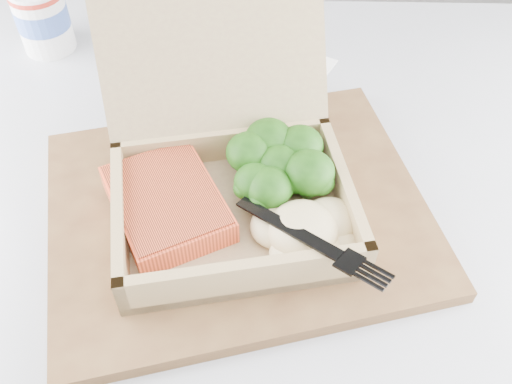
# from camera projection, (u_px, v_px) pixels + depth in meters

# --- Properties ---
(cafe_table) EXTENTS (0.85, 0.85, 0.73)m
(cafe_table) POSITION_uv_depth(u_px,v_px,m) (253.00, 308.00, 0.71)
(cafe_table) COLOR black
(cafe_table) RESTS_ON floor
(serving_tray) EXTENTS (0.43, 0.39, 0.02)m
(serving_tray) POSITION_uv_depth(u_px,v_px,m) (238.00, 210.00, 0.56)
(serving_tray) COLOR brown
(serving_tray) RESTS_ON cafe_table
(takeout_container) EXTENTS (0.27, 0.30, 0.19)m
(takeout_container) POSITION_uv_depth(u_px,v_px,m) (227.00, 156.00, 0.54)
(takeout_container) COLOR tan
(takeout_container) RESTS_ON serving_tray
(salmon_fillet) EXTENTS (0.14, 0.15, 0.03)m
(salmon_fillet) POSITION_uv_depth(u_px,v_px,m) (167.00, 204.00, 0.53)
(salmon_fillet) COLOR #FD5E31
(salmon_fillet) RESTS_ON takeout_container
(broccoli_pile) EXTENTS (0.11, 0.11, 0.04)m
(broccoli_pile) POSITION_uv_depth(u_px,v_px,m) (278.00, 170.00, 0.55)
(broccoli_pile) COLOR #2B6D18
(broccoli_pile) RESTS_ON takeout_container
(mashed_potatoes) EXTENTS (0.10, 0.09, 0.04)m
(mashed_potatoes) POSITION_uv_depth(u_px,v_px,m) (303.00, 229.00, 0.50)
(mashed_potatoes) COLOR beige
(mashed_potatoes) RESTS_ON takeout_container
(plastic_fork) EXTENTS (0.14, 0.11, 0.02)m
(plastic_fork) POSITION_uv_depth(u_px,v_px,m) (270.00, 215.00, 0.50)
(plastic_fork) COLOR black
(plastic_fork) RESTS_ON mashed_potatoes
(paper_cup) EXTENTS (0.07, 0.07, 0.09)m
(paper_cup) POSITION_uv_depth(u_px,v_px,m) (42.00, 17.00, 0.72)
(paper_cup) COLOR white
(paper_cup) RESTS_ON cafe_table
(receipt) EXTENTS (0.14, 0.17, 0.00)m
(receipt) POSITION_uv_depth(u_px,v_px,m) (283.00, 83.00, 0.71)
(receipt) COLOR white
(receipt) RESTS_ON cafe_table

